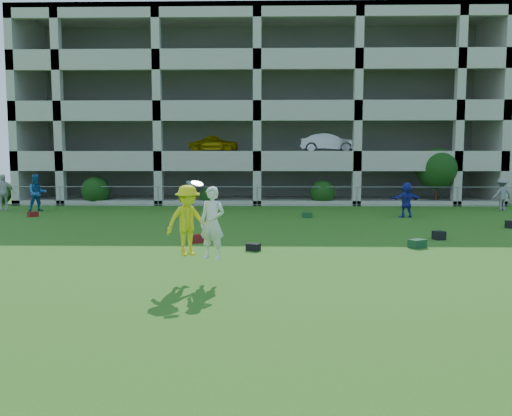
{
  "coord_description": "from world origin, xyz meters",
  "views": [
    {
      "loc": [
        0.58,
        -10.97,
        2.73
      ],
      "look_at": [
        0.28,
        3.0,
        1.4
      ],
      "focal_mm": 35.0,
      "sensor_mm": 36.0,
      "label": 1
    }
  ],
  "objects_px": {
    "crate_d": "(439,235)",
    "bystander_c": "(189,196)",
    "bystander_f": "(502,194)",
    "frisbee_contest": "(195,221)",
    "bystander_a": "(37,193)",
    "bystander_d": "(406,200)",
    "parking_garage": "(259,118)",
    "bystander_b": "(3,192)"
  },
  "relations": [
    {
      "from": "bystander_c",
      "to": "bystander_f",
      "type": "relative_size",
      "value": 0.92
    },
    {
      "from": "bystander_f",
      "to": "frisbee_contest",
      "type": "bearing_deg",
      "value": 33.45
    },
    {
      "from": "bystander_b",
      "to": "parking_garage",
      "type": "height_order",
      "value": "parking_garage"
    },
    {
      "from": "bystander_f",
      "to": "crate_d",
      "type": "bearing_deg",
      "value": 41.25
    },
    {
      "from": "bystander_b",
      "to": "bystander_f",
      "type": "xyz_separation_m",
      "value": [
        27.33,
        0.8,
        -0.1
      ]
    },
    {
      "from": "bystander_a",
      "to": "bystander_f",
      "type": "height_order",
      "value": "bystander_a"
    },
    {
      "from": "bystander_a",
      "to": "bystander_f",
      "type": "xyz_separation_m",
      "value": [
        25.31,
        1.08,
        -0.11
      ]
    },
    {
      "from": "bystander_b",
      "to": "parking_garage",
      "type": "relative_size",
      "value": 0.07
    },
    {
      "from": "bystander_a",
      "to": "frisbee_contest",
      "type": "bearing_deg",
      "value": -87.64
    },
    {
      "from": "bystander_c",
      "to": "frisbee_contest",
      "type": "xyz_separation_m",
      "value": [
        2.61,
        -15.98,
        0.54
      ]
    },
    {
      "from": "bystander_d",
      "to": "crate_d",
      "type": "distance_m",
      "value": 6.93
    },
    {
      "from": "bystander_d",
      "to": "frisbee_contest",
      "type": "height_order",
      "value": "frisbee_contest"
    },
    {
      "from": "bystander_b",
      "to": "bystander_c",
      "type": "distance_m",
      "value": 10.17
    },
    {
      "from": "frisbee_contest",
      "to": "bystander_f",
      "type": "bearing_deg",
      "value": 48.43
    },
    {
      "from": "bystander_d",
      "to": "bystander_c",
      "type": "bearing_deg",
      "value": -29.62
    },
    {
      "from": "bystander_f",
      "to": "bystander_a",
      "type": "bearing_deg",
      "value": -12.54
    },
    {
      "from": "bystander_a",
      "to": "crate_d",
      "type": "bearing_deg",
      "value": -59.57
    },
    {
      "from": "bystander_b",
      "to": "bystander_f",
      "type": "distance_m",
      "value": 27.34
    },
    {
      "from": "bystander_d",
      "to": "parking_garage",
      "type": "distance_m",
      "value": 17.12
    },
    {
      "from": "bystander_a",
      "to": "bystander_f",
      "type": "bearing_deg",
      "value": -30.2
    },
    {
      "from": "bystander_f",
      "to": "crate_d",
      "type": "relative_size",
      "value": 5.09
    },
    {
      "from": "bystander_a",
      "to": "bystander_c",
      "type": "xyz_separation_m",
      "value": [
        8.14,
        0.64,
        -0.18
      ]
    },
    {
      "from": "bystander_d",
      "to": "bystander_f",
      "type": "height_order",
      "value": "bystander_f"
    },
    {
      "from": "bystander_b",
      "to": "frisbee_contest",
      "type": "xyz_separation_m",
      "value": [
        12.77,
        -15.62,
        0.37
      ]
    },
    {
      "from": "bystander_a",
      "to": "bystander_c",
      "type": "relative_size",
      "value": 1.22
    },
    {
      "from": "bystander_b",
      "to": "crate_d",
      "type": "bearing_deg",
      "value": -56.87
    },
    {
      "from": "bystander_f",
      "to": "crate_d",
      "type": "distance_m",
      "value": 12.53
    },
    {
      "from": "bystander_a",
      "to": "crate_d",
      "type": "relative_size",
      "value": 5.7
    },
    {
      "from": "bystander_b",
      "to": "bystander_c",
      "type": "xyz_separation_m",
      "value": [
        10.16,
        0.36,
        -0.18
      ]
    },
    {
      "from": "frisbee_contest",
      "to": "bystander_b",
      "type": "bearing_deg",
      "value": 129.26
    },
    {
      "from": "bystander_b",
      "to": "parking_garage",
      "type": "xyz_separation_m",
      "value": [
        13.82,
        11.85,
        5.02
      ]
    },
    {
      "from": "bystander_f",
      "to": "parking_garage",
      "type": "relative_size",
      "value": 0.06
    },
    {
      "from": "crate_d",
      "to": "bystander_c",
      "type": "bearing_deg",
      "value": 135.72
    },
    {
      "from": "bystander_f",
      "to": "bystander_d",
      "type": "bearing_deg",
      "value": 14.77
    },
    {
      "from": "bystander_b",
      "to": "bystander_c",
      "type": "relative_size",
      "value": 1.21
    },
    {
      "from": "bystander_b",
      "to": "bystander_d",
      "type": "xyz_separation_m",
      "value": [
        21.13,
        -2.74,
        -0.15
      ]
    },
    {
      "from": "bystander_a",
      "to": "frisbee_contest",
      "type": "relative_size",
      "value": 1.11
    },
    {
      "from": "bystander_f",
      "to": "parking_garage",
      "type": "height_order",
      "value": "parking_garage"
    },
    {
      "from": "bystander_f",
      "to": "frisbee_contest",
      "type": "distance_m",
      "value": 21.95
    },
    {
      "from": "crate_d",
      "to": "parking_garage",
      "type": "relative_size",
      "value": 0.01
    },
    {
      "from": "bystander_c",
      "to": "bystander_a",
      "type": "bearing_deg",
      "value": -118.29
    },
    {
      "from": "bystander_d",
      "to": "frisbee_contest",
      "type": "bearing_deg",
      "value": 43.16
    }
  ]
}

